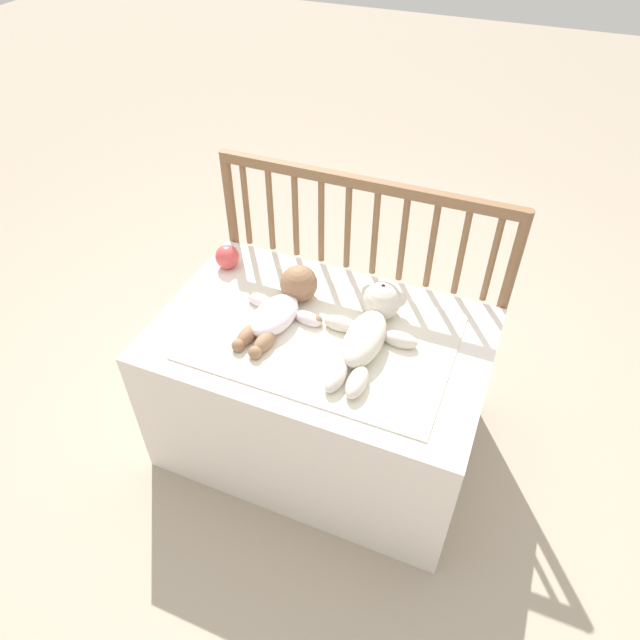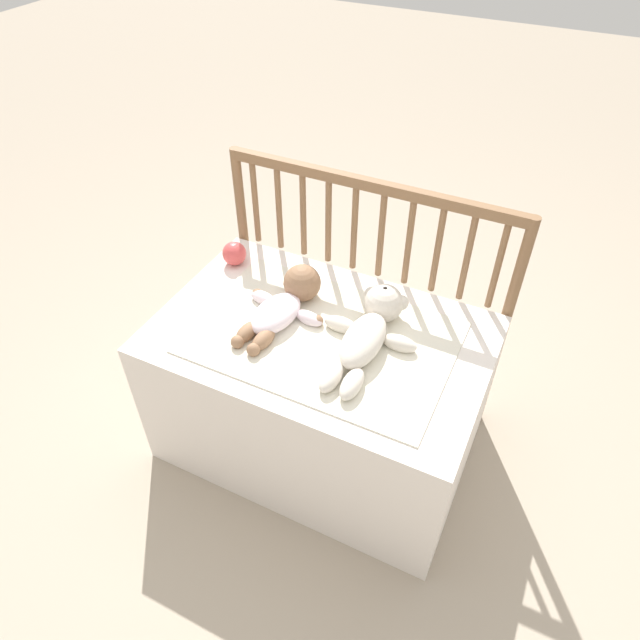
% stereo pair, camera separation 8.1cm
% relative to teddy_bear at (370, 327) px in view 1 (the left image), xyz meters
% --- Properties ---
extents(ground_plane, '(12.00, 12.00, 0.00)m').
position_rel_teddy_bear_xyz_m(ground_plane, '(-0.15, -0.03, -0.60)').
color(ground_plane, tan).
extents(crib_mattress, '(1.05, 0.68, 0.55)m').
position_rel_teddy_bear_xyz_m(crib_mattress, '(-0.15, -0.03, -0.33)').
color(crib_mattress, white).
rests_on(crib_mattress, ground_plane).
extents(crib_rail, '(1.05, 0.04, 0.91)m').
position_rel_teddy_bear_xyz_m(crib_rail, '(-0.15, 0.33, 0.03)').
color(crib_rail, brown).
rests_on(crib_rail, ground_plane).
extents(blanket, '(0.80, 0.53, 0.01)m').
position_rel_teddy_bear_xyz_m(blanket, '(-0.13, -0.05, -0.05)').
color(blanket, silver).
rests_on(blanket, crib_mattress).
extents(teddy_bear, '(0.30, 0.45, 0.13)m').
position_rel_teddy_bear_xyz_m(teddy_bear, '(0.00, 0.00, 0.00)').
color(teddy_bear, silver).
rests_on(teddy_bear, crib_mattress).
extents(baby, '(0.28, 0.39, 0.13)m').
position_rel_teddy_bear_xyz_m(baby, '(-0.29, -0.00, -0.01)').
color(baby, white).
rests_on(baby, crib_mattress).
extents(toy_ball, '(0.09, 0.09, 0.09)m').
position_rel_teddy_bear_xyz_m(toy_ball, '(-0.59, 0.16, -0.01)').
color(toy_ball, '#DB4C4C').
rests_on(toy_ball, crib_mattress).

